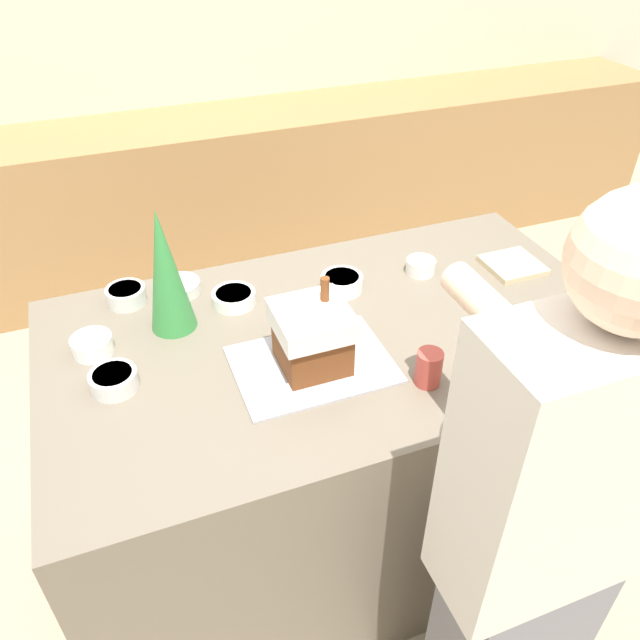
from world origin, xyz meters
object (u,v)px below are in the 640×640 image
candy_bowl_center_rear (342,282)px  candy_bowl_far_right (421,266)px  decorative_tree (165,271)px  candy_bowl_near_tray_right (92,344)px  person (538,548)px  mug (429,368)px  baking_tray (312,364)px  candy_bowl_front_corner (180,287)px  candy_bowl_far_left (114,380)px  candy_bowl_behind_tray (126,295)px  cookbook (513,265)px  gingerbread_house (312,336)px  candy_bowl_near_tray_left (234,297)px

candy_bowl_center_rear → candy_bowl_far_right: (0.29, 0.00, -0.00)m
decorative_tree → candy_bowl_near_tray_right: size_ratio=3.36×
person → mug: bearing=91.0°
baking_tray → candy_bowl_far_right: candy_bowl_far_right is taller
candy_bowl_front_corner → mug: size_ratio=1.26×
decorative_tree → candy_bowl_center_rear: (0.54, -0.00, -0.16)m
candy_bowl_near_tray_right → candy_bowl_front_corner: candy_bowl_near_tray_right is taller
candy_bowl_far_left → candy_bowl_front_corner: bearing=57.4°
candy_bowl_behind_tray → candy_bowl_near_tray_right: bearing=-119.0°
candy_bowl_far_left → cookbook: size_ratio=0.69×
candy_bowl_near_tray_right → candy_bowl_front_corner: (0.29, 0.21, -0.01)m
gingerbread_house → person: (0.27, -0.66, -0.17)m
candy_bowl_near_tray_right → candy_bowl_far_left: (0.04, -0.17, -0.00)m
candy_bowl_center_rear → person: size_ratio=0.08×
candy_bowl_front_corner → candy_bowl_center_rear: 0.52m
candy_bowl_front_corner → candy_bowl_center_rear: bearing=-19.1°
baking_tray → decorative_tree: (-0.32, 0.32, 0.19)m
baking_tray → candy_bowl_near_tray_right: candy_bowl_near_tray_right is taller
candy_bowl_center_rear → mug: bearing=-85.0°
gingerbread_house → candy_bowl_center_rear: (0.22, 0.32, -0.08)m
candy_bowl_near_tray_right → person: (0.83, -0.94, -0.09)m
candy_bowl_far_left → candy_bowl_near_tray_left: bearing=34.0°
candy_bowl_front_corner → candy_bowl_center_rear: candy_bowl_center_rear is taller
candy_bowl_far_left → person: 1.10m
candy_bowl_far_left → candy_bowl_far_right: bearing=11.9°
candy_bowl_behind_tray → candy_bowl_far_left: candy_bowl_behind_tray is taller
candy_bowl_near_tray_left → cookbook: candy_bowl_near_tray_left is taller
baking_tray → candy_bowl_behind_tray: 0.66m
baking_tray → decorative_tree: bearing=135.3°
candy_bowl_far_left → candy_bowl_front_corner: 0.46m
gingerbread_house → decorative_tree: (-0.32, 0.32, 0.09)m
baking_tray → mug: bearing=-33.4°
candy_bowl_near_tray_right → candy_bowl_near_tray_left: size_ratio=0.84×
candy_bowl_far_left → candy_bowl_far_right: candy_bowl_far_left is taller
candy_bowl_front_corner → candy_bowl_behind_tray: bearing=179.0°
baking_tray → candy_bowl_behind_tray: size_ratio=3.51×
candy_bowl_far_left → candy_bowl_near_tray_left: (0.39, 0.26, -0.01)m
candy_bowl_far_left → cookbook: (1.33, 0.13, -0.02)m
baking_tray → gingerbread_house: size_ratio=1.72×
baking_tray → candy_bowl_front_corner: 0.56m
baking_tray → decorative_tree: 0.49m
candy_bowl_behind_tray → gingerbread_house: bearing=-48.2°
gingerbread_house → candy_bowl_center_rear: bearing=55.4°
candy_bowl_near_tray_right → cookbook: size_ratio=0.64×
candy_bowl_near_tray_left → person: person is taller
candy_bowl_front_corner → candy_bowl_near_tray_left: 0.19m
candy_bowl_behind_tray → candy_bowl_far_left: 0.40m
candy_bowl_front_corner → mug: 0.85m
gingerbread_house → candy_bowl_far_left: bearing=168.9°
decorative_tree → cookbook: decorative_tree is taller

